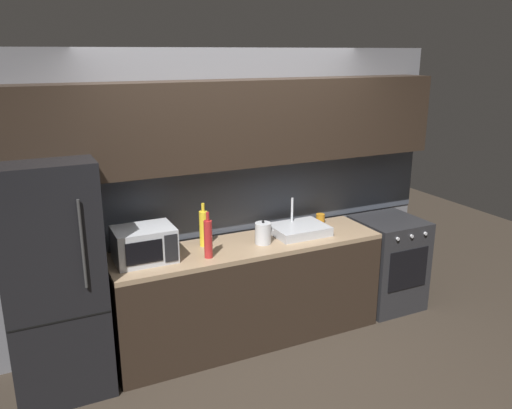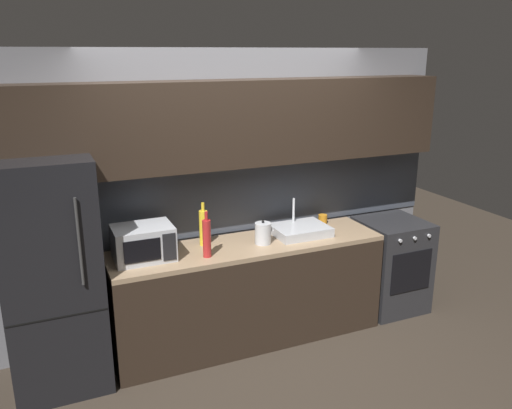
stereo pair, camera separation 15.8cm
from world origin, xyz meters
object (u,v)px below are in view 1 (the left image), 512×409
Objects in this scene: wine_bottle_yellow at (204,228)px; wine_bottle_red at (208,239)px; microwave at (144,244)px; mug_amber at (320,218)px; oven_range at (387,262)px; kettle at (263,233)px; refrigerator at (53,279)px.

wine_bottle_red is (-0.06, -0.26, 0.00)m from wine_bottle_yellow.
microwave reaches higher than mug_amber.
wine_bottle_yellow is at bearing 176.20° from oven_range.
wine_bottle_red reaches higher than wine_bottle_yellow.
kettle is 0.51m from wine_bottle_yellow.
wine_bottle_red reaches higher than mug_amber.
refrigerator is 1.23m from wine_bottle_yellow.
mug_amber is (1.21, 0.09, -0.11)m from wine_bottle_yellow.
wine_bottle_yellow is 0.27m from wine_bottle_red.
mug_amber is at bearing 4.29° from wine_bottle_yellow.
kettle is 0.78m from mug_amber.
refrigerator is 20.53× the size of mug_amber.
wine_bottle_yellow is at bearing 5.83° from refrigerator.
microwave is at bearing -168.75° from wine_bottle_yellow.
mug_amber is (-0.67, 0.22, 0.49)m from oven_range.
wine_bottle_red is at bearing -164.48° from mug_amber.
wine_bottle_yellow reaches higher than mug_amber.
wine_bottle_yellow is 0.99× the size of wine_bottle_red.
oven_range is 1.96× the size of microwave.
microwave is (-2.40, 0.02, 0.58)m from oven_range.
wine_bottle_yellow is (1.21, 0.12, 0.17)m from refrigerator.
oven_range is at bearing 1.77° from kettle.
refrigerator is 1.97× the size of oven_range.
wine_bottle_red is 4.34× the size of mug_amber.
oven_range is 1.51m from kettle.
kettle is at bearing -19.60° from wine_bottle_yellow.
refrigerator reaches higher than kettle.
microwave is 5.33× the size of mug_amber.
wine_bottle_yellow is at bearing -175.71° from mug_amber.
microwave is 1.75m from mug_amber.
oven_range is 10.43× the size of mug_amber.
mug_amber is (1.74, 0.20, -0.09)m from microwave.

